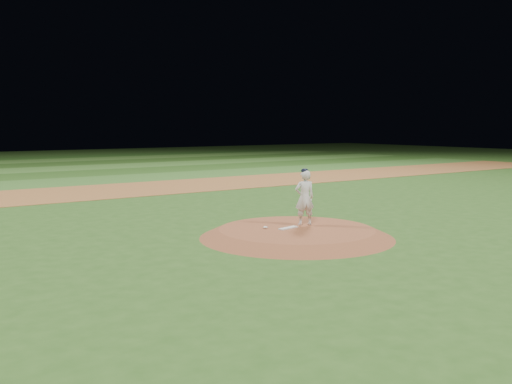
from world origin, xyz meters
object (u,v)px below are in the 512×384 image
Objects in this scene: pitching_rubber at (288,228)px; pitcher_on_mound at (305,197)px; pitchers_mound at (296,233)px; rosin_bag at (265,227)px.

pitcher_on_mound reaches higher than pitching_rubber.
pitching_rubber is at bearing 142.86° from pitchers_mound.
pitching_rubber reaches higher than pitchers_mound.
rosin_bag is (-0.73, 0.50, 0.16)m from pitchers_mound.
pitcher_on_mound is (1.29, -0.17, 0.79)m from rosin_bag.
pitcher_on_mound is at bearing 30.40° from pitchers_mound.
rosin_bag is (-0.54, 0.36, 0.02)m from pitching_rubber.
pitching_rubber is 5.20× the size of rosin_bag.
pitchers_mound is 42.27× the size of rosin_bag.
pitchers_mound is 1.15m from pitcher_on_mound.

